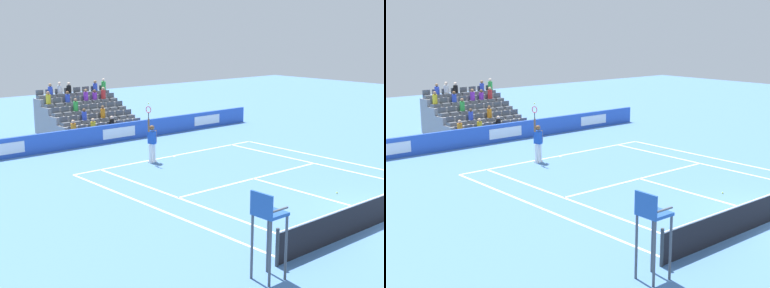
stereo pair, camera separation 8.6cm
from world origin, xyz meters
TOP-DOWN VIEW (x-y plane):
  - line_baseline at (0.00, -11.89)m, footprint 10.97×0.10m
  - line_service at (0.00, -6.40)m, footprint 8.23×0.10m
  - line_centre_service at (0.00, -3.20)m, footprint 0.10×6.40m
  - line_singles_sideline_left at (4.12, -5.95)m, footprint 0.10×11.89m
  - line_singles_sideline_right at (-4.12, -5.95)m, footprint 0.10×11.89m
  - line_doubles_sideline_left at (5.49, -5.95)m, footprint 0.10×11.89m
  - line_doubles_sideline_right at (-5.49, -5.95)m, footprint 0.10×11.89m
  - line_centre_mark at (0.00, -11.79)m, footprint 0.10×0.20m
  - sponsor_barrier at (0.00, -16.73)m, footprint 19.85×0.22m
  - tennis_player at (1.53, -11.51)m, footprint 0.54×0.41m
  - umpire_chair at (6.76, 0.36)m, footprint 0.70×0.70m
  - stadium_stand at (0.01, -20.30)m, footprint 4.96×4.75m
  - loose_tennis_ball at (-0.86, -2.84)m, footprint 0.07×0.07m

SIDE VIEW (x-z plane):
  - line_baseline at x=0.00m, z-range 0.00..0.01m
  - line_service at x=0.00m, z-range 0.00..0.01m
  - line_centre_service at x=0.00m, z-range 0.00..0.01m
  - line_singles_sideline_left at x=4.12m, z-range 0.00..0.01m
  - line_singles_sideline_right at x=-4.12m, z-range 0.00..0.01m
  - line_doubles_sideline_left at x=5.49m, z-range 0.00..0.01m
  - line_doubles_sideline_right at x=-5.49m, z-range 0.00..0.01m
  - line_centre_mark at x=0.00m, z-range 0.00..0.01m
  - loose_tennis_ball at x=-0.86m, z-range 0.00..0.07m
  - sponsor_barrier at x=0.00m, z-range 0.00..1.00m
  - stadium_stand at x=0.01m, z-range -0.69..2.35m
  - tennis_player at x=1.53m, z-range -0.43..2.42m
  - umpire_chair at x=6.76m, z-range 0.35..2.69m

